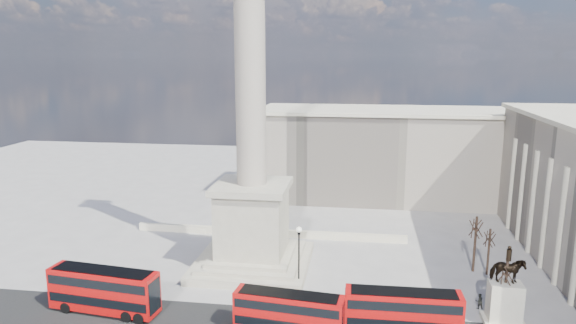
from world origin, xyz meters
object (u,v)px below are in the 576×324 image
(red_bus_a, at_px, (105,290))
(red_bus_c, at_px, (403,312))
(red_bus_b, at_px, (289,313))
(victorian_lamp, at_px, (299,252))
(pedestrian_standing, at_px, (479,301))
(pedestrian_crossing, at_px, (368,297))
(equestrian_statue, at_px, (505,297))
(pedestrian_walking, at_px, (446,317))
(nelsons_column, at_px, (252,166))

(red_bus_a, xyz_separation_m, red_bus_c, (30.16, 0.04, -0.15))
(red_bus_b, bearing_deg, victorian_lamp, 98.36)
(red_bus_b, distance_m, red_bus_c, 10.82)
(red_bus_c, bearing_deg, pedestrian_standing, 36.31)
(red_bus_c, bearing_deg, pedestrian_crossing, 117.37)
(red_bus_a, distance_m, red_bus_c, 30.16)
(red_bus_a, height_order, red_bus_b, red_bus_a)
(red_bus_c, relative_size, pedestrian_crossing, 7.28)
(red_bus_a, distance_m, equestrian_statue, 40.37)
(pedestrian_walking, bearing_deg, red_bus_b, 174.69)
(red_bus_b, relative_size, pedestrian_walking, 5.93)
(nelsons_column, xyz_separation_m, pedestrian_standing, (25.90, -7.46, -12.07))
(red_bus_b, bearing_deg, equestrian_statue, 20.13)
(pedestrian_standing, bearing_deg, red_bus_a, 0.70)
(pedestrian_walking, bearing_deg, nelsons_column, 132.25)
(red_bus_b, relative_size, pedestrian_standing, 6.30)
(red_bus_c, height_order, pedestrian_crossing, red_bus_c)
(red_bus_b, bearing_deg, pedestrian_crossing, 50.99)
(nelsons_column, relative_size, pedestrian_standing, 29.57)
(nelsons_column, xyz_separation_m, equestrian_statue, (27.61, -10.27, -10.09))
(red_bus_c, height_order, pedestrian_walking, red_bus_c)
(red_bus_b, relative_size, equestrian_statue, 1.30)
(pedestrian_standing, distance_m, pedestrian_crossing, 11.53)
(victorian_lamp, bearing_deg, red_bus_b, -87.79)
(red_bus_a, bearing_deg, pedestrian_standing, 16.13)
(red_bus_a, distance_m, pedestrian_walking, 34.58)
(red_bus_c, bearing_deg, nelsons_column, 140.61)
(red_bus_b, bearing_deg, pedestrian_walking, 20.85)
(victorian_lamp, relative_size, pedestrian_standing, 4.30)
(victorian_lamp, relative_size, equestrian_statue, 0.89)
(equestrian_statue, xyz_separation_m, pedestrian_crossing, (-13.23, 2.30, -2.08))
(pedestrian_crossing, bearing_deg, equestrian_statue, -139.12)
(red_bus_a, xyz_separation_m, pedestrian_standing, (38.49, 6.43, -1.63))
(red_bus_c, xyz_separation_m, victorian_lamp, (-11.10, 8.78, 1.95))
(red_bus_c, xyz_separation_m, pedestrian_walking, (4.30, 2.34, -1.42))
(nelsons_column, distance_m, pedestrian_walking, 27.48)
(equestrian_statue, relative_size, pedestrian_crossing, 5.42)
(pedestrian_walking, xyz_separation_m, pedestrian_standing, (4.03, 4.04, -0.05))
(red_bus_c, height_order, equestrian_statue, equestrian_statue)
(red_bus_a, xyz_separation_m, victorian_lamp, (19.06, 8.83, 1.79))
(red_bus_b, height_order, pedestrian_standing, red_bus_b)
(nelsons_column, distance_m, red_bus_c, 24.75)
(red_bus_b, height_order, pedestrian_walking, red_bus_b)
(victorian_lamp, bearing_deg, red_bus_a, -155.16)
(red_bus_b, distance_m, equestrian_statue, 21.39)
(victorian_lamp, bearing_deg, pedestrian_walking, -22.70)
(red_bus_b, xyz_separation_m, pedestrian_standing, (19.03, 7.98, -1.37))
(red_bus_a, height_order, equestrian_statue, equestrian_statue)
(pedestrian_walking, relative_size, pedestrian_standing, 1.06)
(red_bus_c, bearing_deg, victorian_lamp, 140.49)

